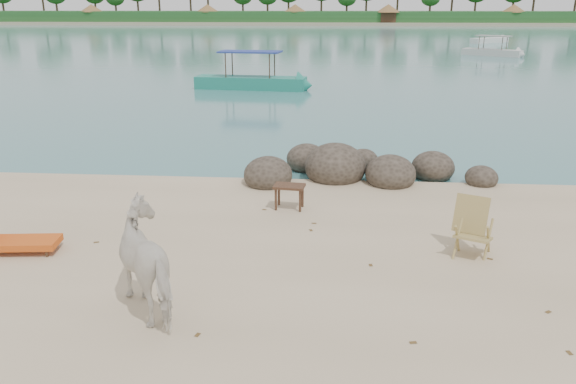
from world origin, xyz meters
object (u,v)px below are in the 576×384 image
side_table (289,198)px  deck_chair (474,230)px  cow (154,261)px  lounge_chair (18,240)px  boulders (350,169)px  boat_near (250,57)px

side_table → deck_chair: 4.11m
cow → lounge_chair: 3.60m
side_table → lounge_chair: 5.46m
boulders → side_table: (-1.41, -2.58, 0.04)m
boulders → boat_near: boat_near is taller
side_table → boulders: bearing=67.9°
cow → deck_chair: 5.59m
boulders → side_table: boulders is taller
boulders → deck_chair: bearing=-66.8°
boulders → lounge_chair: size_ratio=3.64×
boulders → lounge_chair: 8.11m
side_table → boat_near: bearing=107.2°
side_table → lounge_chair: (-4.75, -2.68, -0.01)m
boulders → deck_chair: 5.21m
lounge_chair → boat_near: (1.17, 21.96, 1.38)m
deck_chair → cow: bearing=-130.8°
cow → lounge_chair: bearing=-69.9°
lounge_chair → deck_chair: size_ratio=1.73×
lounge_chair → cow: bearing=-35.9°
side_table → deck_chair: bearing=-25.7°
cow → deck_chair: cow is taller
cow → boat_near: 23.81m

